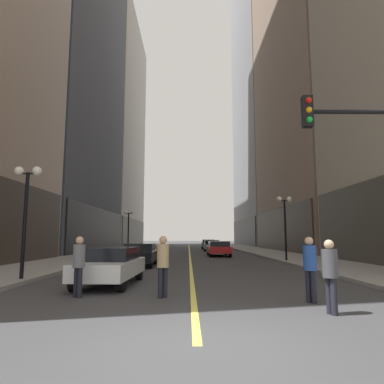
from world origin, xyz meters
The scene contains 19 objects.
ground_plane centered at (0.00, 35.00, 0.00)m, with size 200.00×200.00×0.00m, color #38383A.
sidewalk_left centered at (-8.25, 35.00, 0.07)m, with size 4.50×78.00×0.15m, color gray.
sidewalk_right centered at (8.25, 35.00, 0.07)m, with size 4.50×78.00×0.15m, color gray.
lane_centre_stripe centered at (0.00, 35.00, 0.00)m, with size 0.16×70.00×0.01m, color #E5D64C.
building_left_far centered at (-16.99, 60.00, 22.61)m, with size 13.17×26.00×45.38m.
building_right_far centered at (17.73, 60.00, 37.90)m, with size 14.65×26.00×75.95m.
car_white centered at (-2.91, 6.88, 0.72)m, with size 1.91×4.33×1.32m.
car_black centered at (-2.98, 14.67, 0.72)m, with size 1.83×4.20×1.32m.
car_red centered at (2.57, 24.97, 0.72)m, with size 1.93×4.79×1.32m.
car_grey centered at (2.68, 35.47, 0.72)m, with size 1.95×4.26×1.32m.
car_green centered at (2.70, 42.74, 0.72)m, with size 1.92×4.50×1.32m.
pedestrian_in_blue_hoodie centered at (3.07, 3.50, 0.99)m, with size 0.48×0.48×1.71m.
pedestrian_with_orange_bag centered at (3.04, 2.15, 0.95)m, with size 0.41×0.41×1.64m.
pedestrian_in_grey_suit centered at (-3.28, 4.33, 1.00)m, with size 0.48×0.48×1.72m.
pedestrian_in_tan_trench centered at (-0.87, 4.28, 1.01)m, with size 0.48×0.48×1.73m.
street_lamp_left_near centered at (-6.40, 7.47, 3.26)m, with size 1.06×0.36×4.43m.
street_lamp_left_far centered at (-6.40, 30.04, 3.26)m, with size 1.06×0.36×4.43m.
street_lamp_right_mid centered at (6.40, 17.28, 3.26)m, with size 1.06×0.36×4.43m.
fire_hydrant_right centered at (6.90, 11.47, 0.40)m, with size 0.28×0.28×0.80m, color red.
Camera 1 is at (-0.15, -5.59, 1.71)m, focal length 31.72 mm.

